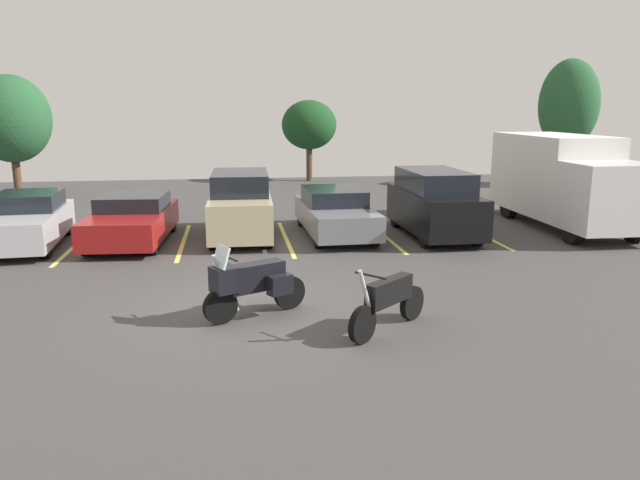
{
  "coord_description": "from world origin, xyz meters",
  "views": [
    {
      "loc": [
        -0.19,
        -11.09,
        3.79
      ],
      "look_at": [
        1.68,
        1.7,
        0.95
      ],
      "focal_mm": 34.12,
      "sensor_mm": 36.0,
      "label": 1
    }
  ],
  "objects_px": {
    "motorcycle_second": "(388,301)",
    "car_silver": "(27,221)",
    "car_black": "(434,203)",
    "box_truck": "(563,179)",
    "car_grey": "(335,212)",
    "car_red": "(132,220)",
    "motorcycle_touring": "(252,283)",
    "car_champagne": "(241,206)"
  },
  "relations": [
    {
      "from": "motorcycle_second",
      "to": "car_silver",
      "type": "height_order",
      "value": "car_silver"
    },
    {
      "from": "car_black",
      "to": "box_truck",
      "type": "distance_m",
      "value": 4.59
    },
    {
      "from": "car_grey",
      "to": "car_red",
      "type": "bearing_deg",
      "value": -178.27
    },
    {
      "from": "car_grey",
      "to": "car_black",
      "type": "distance_m",
      "value": 2.97
    },
    {
      "from": "car_grey",
      "to": "box_truck",
      "type": "height_order",
      "value": "box_truck"
    },
    {
      "from": "motorcycle_second",
      "to": "box_truck",
      "type": "bearing_deg",
      "value": 46.53
    },
    {
      "from": "car_silver",
      "to": "car_grey",
      "type": "xyz_separation_m",
      "value": [
        8.66,
        0.31,
        -0.02
      ]
    },
    {
      "from": "motorcycle_touring",
      "to": "car_red",
      "type": "height_order",
      "value": "motorcycle_touring"
    },
    {
      "from": "motorcycle_touring",
      "to": "car_champagne",
      "type": "bearing_deg",
      "value": 90.56
    },
    {
      "from": "car_silver",
      "to": "box_truck",
      "type": "xyz_separation_m",
      "value": [
        16.07,
        0.51,
        0.82
      ]
    },
    {
      "from": "car_grey",
      "to": "motorcycle_touring",
      "type": "bearing_deg",
      "value": -111.27
    },
    {
      "from": "car_champagne",
      "to": "box_truck",
      "type": "distance_m",
      "value": 10.23
    },
    {
      "from": "motorcycle_touring",
      "to": "car_red",
      "type": "bearing_deg",
      "value": 114.57
    },
    {
      "from": "motorcycle_second",
      "to": "car_champagne",
      "type": "relative_size",
      "value": 0.39
    },
    {
      "from": "motorcycle_touring",
      "to": "car_grey",
      "type": "xyz_separation_m",
      "value": [
        2.74,
        7.03,
        0.03
      ]
    },
    {
      "from": "car_red",
      "to": "box_truck",
      "type": "bearing_deg",
      "value": 1.63
    },
    {
      "from": "car_grey",
      "to": "car_silver",
      "type": "bearing_deg",
      "value": -177.97
    },
    {
      "from": "car_silver",
      "to": "box_truck",
      "type": "relative_size",
      "value": 0.69
    },
    {
      "from": "car_red",
      "to": "car_grey",
      "type": "bearing_deg",
      "value": 1.73
    },
    {
      "from": "car_champagne",
      "to": "car_black",
      "type": "xyz_separation_m",
      "value": [
        5.72,
        -0.64,
        0.04
      ]
    },
    {
      "from": "car_red",
      "to": "car_grey",
      "type": "distance_m",
      "value": 5.88
    },
    {
      "from": "box_truck",
      "to": "car_silver",
      "type": "bearing_deg",
      "value": -178.19
    },
    {
      "from": "car_grey",
      "to": "car_champagne",
      "type": "bearing_deg",
      "value": 177.89
    },
    {
      "from": "car_champagne",
      "to": "car_grey",
      "type": "height_order",
      "value": "car_champagne"
    },
    {
      "from": "motorcycle_second",
      "to": "car_silver",
      "type": "bearing_deg",
      "value": 136.5
    },
    {
      "from": "car_red",
      "to": "car_champagne",
      "type": "height_order",
      "value": "car_champagne"
    },
    {
      "from": "motorcycle_second",
      "to": "car_champagne",
      "type": "bearing_deg",
      "value": 106.0
    },
    {
      "from": "car_silver",
      "to": "car_grey",
      "type": "relative_size",
      "value": 0.95
    },
    {
      "from": "motorcycle_touring",
      "to": "motorcycle_second",
      "type": "relative_size",
      "value": 1.14
    },
    {
      "from": "car_silver",
      "to": "car_black",
      "type": "xyz_separation_m",
      "value": [
        11.57,
        -0.23,
        0.27
      ]
    },
    {
      "from": "motorcycle_touring",
      "to": "car_silver",
      "type": "bearing_deg",
      "value": 131.37
    },
    {
      "from": "box_truck",
      "to": "motorcycle_second",
      "type": "bearing_deg",
      "value": -133.47
    },
    {
      "from": "motorcycle_touring",
      "to": "car_red",
      "type": "xyz_separation_m",
      "value": [
        -3.14,
        6.86,
        -0.0
      ]
    },
    {
      "from": "car_champagne",
      "to": "car_black",
      "type": "distance_m",
      "value": 5.76
    },
    {
      "from": "car_silver",
      "to": "car_black",
      "type": "relative_size",
      "value": 1.02
    },
    {
      "from": "car_red",
      "to": "motorcycle_second",
      "type": "bearing_deg",
      "value": -55.62
    },
    {
      "from": "motorcycle_touring",
      "to": "car_champagne",
      "type": "distance_m",
      "value": 7.14
    },
    {
      "from": "motorcycle_second",
      "to": "box_truck",
      "type": "distance_m",
      "value": 11.47
    },
    {
      "from": "motorcycle_second",
      "to": "car_black",
      "type": "relative_size",
      "value": 0.38
    },
    {
      "from": "car_champagne",
      "to": "car_grey",
      "type": "xyz_separation_m",
      "value": [
        2.81,
        -0.1,
        -0.26
      ]
    },
    {
      "from": "motorcycle_touring",
      "to": "car_grey",
      "type": "distance_m",
      "value": 7.55
    },
    {
      "from": "motorcycle_touring",
      "to": "motorcycle_second",
      "type": "bearing_deg",
      "value": -24.9
    }
  ]
}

